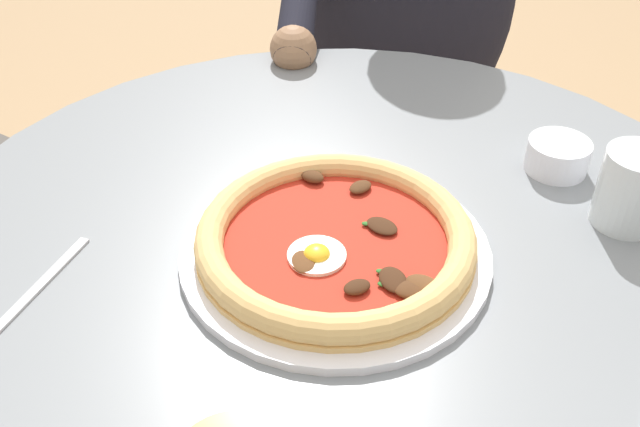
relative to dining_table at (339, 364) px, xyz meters
name	(u,v)px	position (x,y,z in m)	size (l,w,h in m)	color
dining_table	(339,364)	(0.00, 0.00, 0.00)	(0.92, 0.92, 0.75)	gray
pizza_on_plate	(333,242)	(0.00, -0.03, 0.22)	(0.31, 0.31, 0.04)	white
water_glass	(631,193)	(0.28, 0.10, 0.24)	(0.07, 0.07, 0.08)	silver
ramekin_capers	(558,155)	(0.21, 0.19, 0.22)	(0.07, 0.07, 0.04)	white
fork_utensil	(26,299)	(-0.26, -0.17, 0.20)	(0.03, 0.19, 0.00)	#BCBCC1
diner_person	(397,91)	(-0.06, 0.70, 0.00)	(0.41, 0.51, 1.21)	#282833
cafe_chair_diner	(403,73)	(-0.06, 0.84, -0.03)	(0.45, 0.45, 0.85)	#957050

